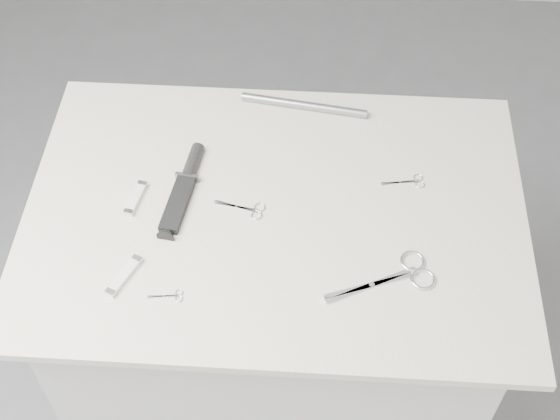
# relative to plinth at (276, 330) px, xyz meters

# --- Properties ---
(ground) EXTENTS (4.00, 4.00, 0.01)m
(ground) POSITION_rel_plinth_xyz_m (0.00, 0.00, -0.46)
(ground) COLOR slate
(ground) RESTS_ON ground
(plinth) EXTENTS (0.90, 0.60, 0.90)m
(plinth) POSITION_rel_plinth_xyz_m (0.00, 0.00, 0.00)
(plinth) COLOR silver
(plinth) RESTS_ON ground
(display_board) EXTENTS (1.00, 0.70, 0.02)m
(display_board) POSITION_rel_plinth_xyz_m (0.00, 0.00, 0.46)
(display_board) COLOR beige
(display_board) RESTS_ON plinth
(large_shears) EXTENTS (0.21, 0.13, 0.01)m
(large_shears) POSITION_rel_plinth_xyz_m (0.25, -0.14, 0.47)
(large_shears) COLOR silver
(large_shears) RESTS_ON display_board
(embroidery_scissors_a) EXTENTS (0.10, 0.05, 0.00)m
(embroidery_scissors_a) POSITION_rel_plinth_xyz_m (-0.05, -0.00, 0.47)
(embroidery_scissors_a) COLOR silver
(embroidery_scissors_a) RESTS_ON display_board
(embroidery_scissors_b) EXTENTS (0.09, 0.04, 0.00)m
(embroidery_scissors_b) POSITION_rel_plinth_xyz_m (0.27, 0.09, 0.47)
(embroidery_scissors_b) COLOR silver
(embroidery_scissors_b) RESTS_ON display_board
(tiny_scissors) EXTENTS (0.06, 0.03, 0.00)m
(tiny_scissors) POSITION_rel_plinth_xyz_m (-0.18, -0.21, 0.47)
(tiny_scissors) COLOR silver
(tiny_scissors) RESTS_ON display_board
(sheathed_knife) EXTENTS (0.07, 0.23, 0.03)m
(sheathed_knife) POSITION_rel_plinth_xyz_m (-0.19, 0.05, 0.48)
(sheathed_knife) COLOR black
(sheathed_knife) RESTS_ON display_board
(pocket_knife_a) EXTENTS (0.06, 0.10, 0.01)m
(pocket_knife_a) POSITION_rel_plinth_xyz_m (-0.27, -0.18, 0.48)
(pocket_knife_a) COLOR white
(pocket_knife_a) RESTS_ON display_board
(pocket_knife_b) EXTENTS (0.04, 0.09, 0.01)m
(pocket_knife_b) POSITION_rel_plinth_xyz_m (-0.28, 0.01, 0.48)
(pocket_knife_b) COLOR white
(pocket_knife_b) RESTS_ON display_board
(metal_rail) EXTENTS (0.28, 0.06, 0.02)m
(metal_rail) POSITION_rel_plinth_xyz_m (0.04, 0.30, 0.48)
(metal_rail) COLOR gray
(metal_rail) RESTS_ON display_board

